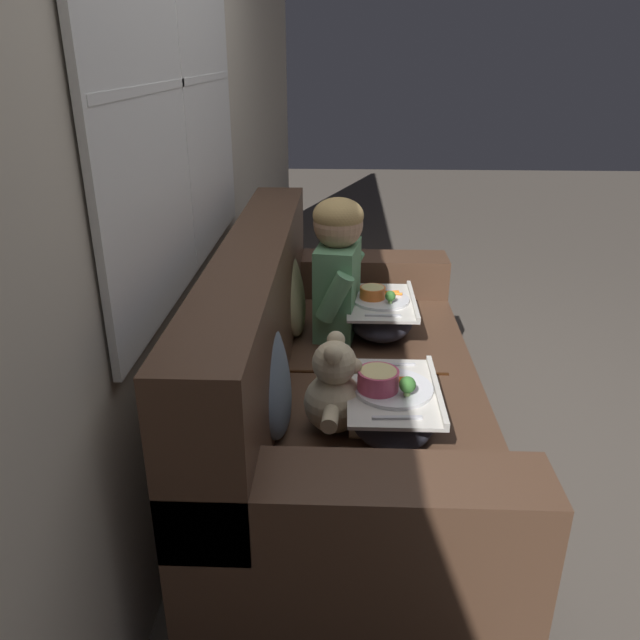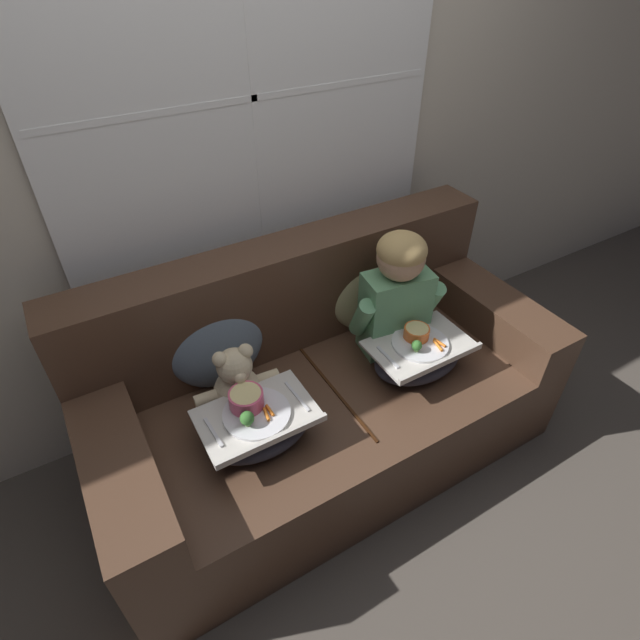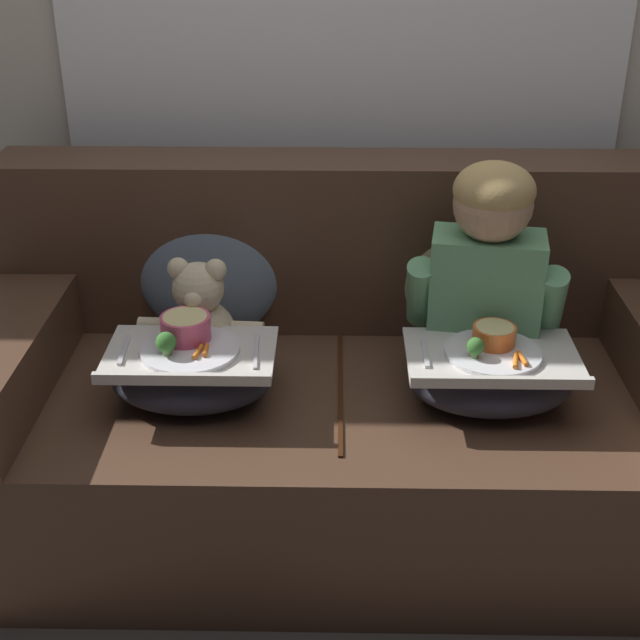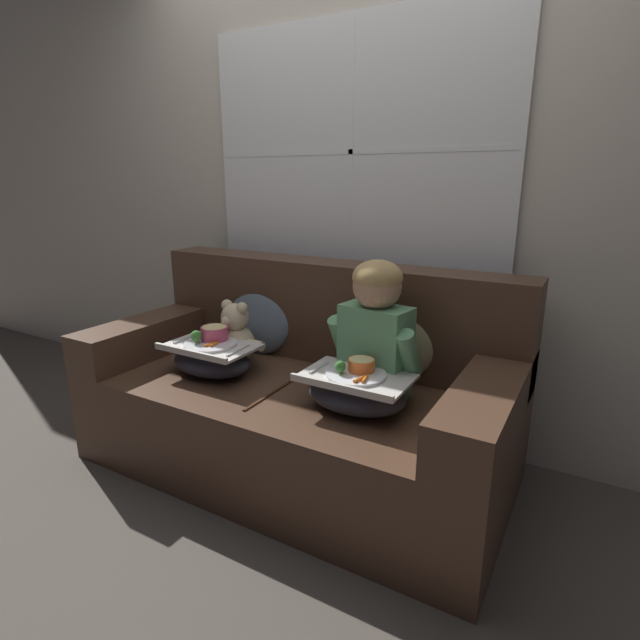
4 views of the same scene
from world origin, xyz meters
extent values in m
plane|color=#4C443D|center=(0.00, 0.00, 0.00)|extent=(14.00, 14.00, 0.00)
cube|color=beige|center=(0.00, 0.61, 1.30)|extent=(8.00, 0.05, 2.60)
cube|color=white|center=(0.00, 0.57, 1.46)|extent=(1.62, 0.02, 1.24)
cube|color=black|center=(0.00, 0.57, 1.46)|extent=(1.57, 0.01, 1.19)
cube|color=white|center=(0.00, 0.56, 1.46)|extent=(0.02, 0.02, 1.19)
cube|color=white|center=(0.00, 0.56, 1.46)|extent=(1.57, 0.02, 0.02)
cube|color=#4C3323|center=(0.00, 0.00, 0.22)|extent=(1.94, 0.93, 0.44)
cube|color=#4C3323|center=(0.00, 0.36, 0.69)|extent=(1.94, 0.22, 0.50)
cube|color=#4C3323|center=(-0.86, 0.00, 0.53)|extent=(0.22, 0.93, 0.19)
cube|color=#4C3323|center=(0.86, 0.00, 0.53)|extent=(0.22, 0.93, 0.19)
cube|color=#32190A|center=(0.00, -0.02, 0.44)|extent=(0.01, 0.67, 0.01)
ellipsoid|color=tan|center=(0.38, 0.27, 0.64)|extent=(0.42, 0.20, 0.44)
ellipsoid|color=slate|center=(-0.38, 0.27, 0.64)|extent=(0.42, 0.20, 0.43)
cube|color=#66A370|center=(0.38, 0.07, 0.63)|extent=(0.31, 0.20, 0.39)
sphere|color=tan|center=(0.38, 0.07, 0.91)|extent=(0.20, 0.20, 0.20)
ellipsoid|color=tan|center=(0.38, 0.07, 0.95)|extent=(0.20, 0.20, 0.14)
cylinder|color=#66A370|center=(0.21, 0.07, 0.66)|extent=(0.10, 0.16, 0.21)
cylinder|color=#66A370|center=(0.54, 0.03, 0.66)|extent=(0.10, 0.16, 0.21)
sphere|color=beige|center=(-0.38, 0.07, 0.53)|extent=(0.19, 0.19, 0.19)
sphere|color=beige|center=(-0.38, 0.07, 0.67)|extent=(0.14, 0.14, 0.14)
sphere|color=beige|center=(-0.43, 0.07, 0.73)|extent=(0.06, 0.06, 0.06)
sphere|color=beige|center=(-0.33, 0.06, 0.73)|extent=(0.06, 0.06, 0.06)
sphere|color=beige|center=(-0.38, 0.01, 0.67)|extent=(0.05, 0.05, 0.05)
sphere|color=black|center=(-0.38, -0.01, 0.67)|extent=(0.02, 0.02, 0.02)
cylinder|color=beige|center=(-0.50, 0.07, 0.55)|extent=(0.10, 0.06, 0.05)
cylinder|color=beige|center=(-0.25, 0.06, 0.55)|extent=(0.10, 0.06, 0.05)
cylinder|color=beige|center=(-0.43, -0.03, 0.46)|extent=(0.06, 0.09, 0.05)
cylinder|color=beige|center=(-0.34, -0.03, 0.46)|extent=(0.06, 0.09, 0.05)
ellipsoid|color=#2D2D38|center=(0.38, -0.12, 0.51)|extent=(0.41, 0.28, 0.13)
cube|color=beige|center=(0.38, -0.12, 0.58)|extent=(0.43, 0.29, 0.01)
cube|color=beige|center=(0.38, -0.25, 0.59)|extent=(0.43, 0.02, 0.02)
cylinder|color=silver|center=(0.38, -0.12, 0.59)|extent=(0.24, 0.24, 0.01)
cylinder|color=orange|center=(0.38, -0.08, 0.62)|extent=(0.11, 0.11, 0.05)
cylinder|color=#E5D189|center=(0.38, -0.08, 0.64)|extent=(0.10, 0.10, 0.01)
sphere|color=#38702D|center=(0.32, -0.15, 0.63)|extent=(0.04, 0.04, 0.04)
cylinder|color=#7A9E56|center=(0.32, -0.15, 0.60)|extent=(0.02, 0.02, 0.02)
cylinder|color=orange|center=(0.42, -0.18, 0.60)|extent=(0.03, 0.07, 0.01)
cylinder|color=orange|center=(0.44, -0.17, 0.60)|extent=(0.02, 0.06, 0.01)
cube|color=silver|center=(0.21, -0.12, 0.59)|extent=(0.01, 0.14, 0.01)
ellipsoid|color=#2D2D38|center=(-0.38, -0.12, 0.51)|extent=(0.41, 0.27, 0.13)
cube|color=beige|center=(-0.38, -0.12, 0.58)|extent=(0.42, 0.28, 0.01)
cube|color=beige|center=(-0.38, -0.25, 0.59)|extent=(0.42, 0.02, 0.02)
cylinder|color=silver|center=(-0.38, -0.12, 0.59)|extent=(0.25, 0.25, 0.01)
cylinder|color=#D64C70|center=(-0.39, -0.07, 0.63)|extent=(0.13, 0.13, 0.06)
cylinder|color=#E5D189|center=(-0.39, -0.07, 0.65)|extent=(0.11, 0.11, 0.01)
sphere|color=#38702D|center=(-0.43, -0.15, 0.63)|extent=(0.05, 0.05, 0.05)
cylinder|color=#7A9E56|center=(-0.43, -0.15, 0.60)|extent=(0.02, 0.02, 0.02)
cylinder|color=orange|center=(-0.35, -0.15, 0.60)|extent=(0.02, 0.06, 0.01)
cylinder|color=orange|center=(-0.33, -0.14, 0.60)|extent=(0.01, 0.05, 0.01)
cube|color=silver|center=(-0.54, -0.12, 0.59)|extent=(0.02, 0.14, 0.01)
cube|color=silver|center=(-0.21, -0.12, 0.59)|extent=(0.02, 0.17, 0.01)
camera|label=1|loc=(-2.07, 0.04, 1.55)|focal=35.00mm
camera|label=2|loc=(-0.78, -1.25, 1.98)|focal=28.00mm
camera|label=3|loc=(-0.02, -2.05, 1.66)|focal=50.00mm
camera|label=4|loc=(1.17, -1.77, 1.33)|focal=28.00mm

